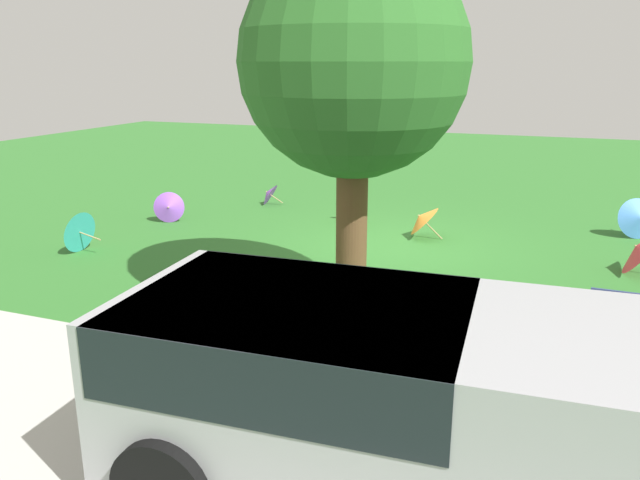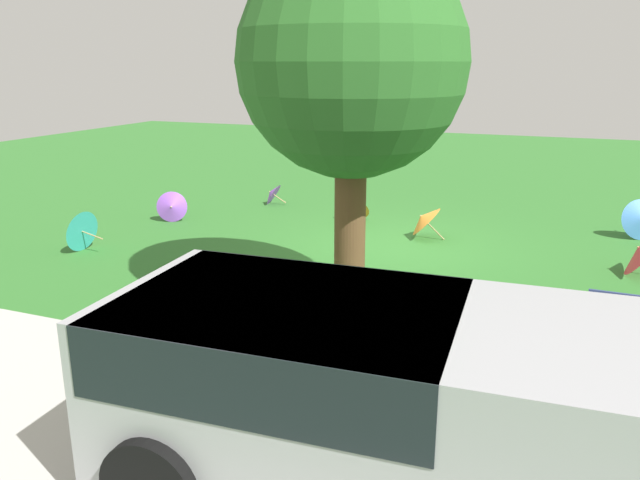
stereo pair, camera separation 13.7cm
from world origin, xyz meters
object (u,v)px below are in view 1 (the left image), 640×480
Objects in this scene: parasol_teal_0 at (77,231)px; parasol_blue_0 at (640,218)px; van_dark at (393,387)px; parasol_orange_1 at (422,219)px; parasol_purple_1 at (169,207)px; shade_tree at (354,65)px; parasol_purple_0 at (269,193)px; parasol_orange_0 at (354,207)px; parasol_red_0 at (639,249)px.

parasol_blue_0 reaches higher than parasol_teal_0.
van_dark reaches higher than parasol_teal_0.
parasol_orange_1 is (1.33, -7.43, -0.52)m from van_dark.
parasol_purple_1 is 9.45m from parasol_blue_0.
parasol_purple_0 is at bearing -55.39° from shade_tree.
parasol_blue_0 is at bearing -166.82° from parasol_purple_1.
van_dark reaches higher than parasol_purple_0.
parasol_teal_0 is (1.53, 4.74, 0.11)m from parasol_purple_0.
parasol_purple_1 is (6.60, -6.75, -0.58)m from van_dark.
parasol_purple_1 is 5.32m from parasol_orange_1.
van_dark is 5.85× the size of parasol_orange_1.
shade_tree is 7.66× the size of parasol_orange_0.
parasol_blue_0 is at bearing 178.66° from parasol_purple_0.
parasol_teal_0 is at bearing 13.48° from parasol_red_0.
parasol_teal_0 is at bearing 46.02° from parasol_orange_0.
parasol_purple_1 is at bearing 7.36° from parasol_orange_1.
parasol_teal_0 is (5.47, -0.97, -2.89)m from shade_tree.
parasol_purple_1 is (8.97, -0.17, -0.09)m from parasol_red_0.
parasol_orange_0 is (-2.37, 0.69, 0.01)m from parasol_purple_0.
parasol_purple_1 reaches higher than parasol_purple_0.
parasol_orange_0 is 0.70× the size of parasol_blue_0.
parasol_red_0 is at bearing 161.28° from parasol_orange_0.
parasol_orange_1 is (-4.05, 1.66, 0.12)m from parasol_purple_0.
parasol_blue_0 is at bearing -174.85° from parasol_orange_0.
parasol_red_0 is (-9.28, -2.22, 0.04)m from parasol_teal_0.
parasol_orange_1 is (-1.68, 0.97, 0.11)m from parasol_orange_0.
parasol_orange_0 is at bearing -133.98° from parasol_teal_0.
parasol_red_0 is at bearing 162.03° from parasol_purple_0.
shade_tree is 5.73m from parasol_red_0.
parasol_purple_1 is 0.87× the size of parasol_orange_1.
parasol_purple_0 is 0.88× the size of parasol_purple_1.
parasol_orange_0 is (-3.90, -4.04, -0.09)m from parasol_teal_0.
parasol_purple_1 is 1.12× the size of parasol_orange_0.
van_dark is at bearing 109.67° from parasol_orange_0.
parasol_purple_0 is 4.38m from parasol_orange_1.
shade_tree is (1.44, -3.39, 2.35)m from van_dark.
parasol_orange_0 is (5.37, -1.82, -0.13)m from parasol_red_0.
shade_tree is at bearing -66.99° from van_dark.
parasol_purple_1 is at bearing 62.32° from parasol_purple_0.
parasol_red_0 reaches higher than parasol_blue_0.
van_dark reaches higher than parasol_purple_1.
parasol_purple_0 is at bearing -117.68° from parasol_purple_1.
parasol_purple_1 is (5.16, -3.36, -2.93)m from shade_tree.
parasol_orange_1 reaches higher than parasol_orange_0.
parasol_blue_0 is (-2.60, -8.91, -0.51)m from van_dark.
parasol_teal_0 reaches higher than parasol_orange_1.
shade_tree is 5.35× the size of parasol_blue_0.
parasol_teal_0 is at bearing 25.57° from parasol_blue_0.
parasol_teal_0 is 0.86× the size of parasol_blue_0.
parasol_teal_0 reaches higher than parasol_purple_0.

